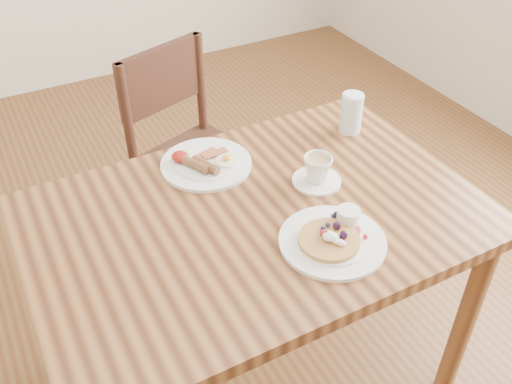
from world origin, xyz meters
The scene contains 7 objects.
ground centered at (0.00, 0.00, 0.00)m, with size 5.00×5.00×0.00m, color brown.
dining_table centered at (0.00, 0.00, 0.65)m, with size 1.20×0.80×0.75m.
chair_far centered at (0.09, 0.71, 0.49)m, with size 0.53×0.53×0.88m.
pancake_plate centered at (0.12, -0.19, 0.76)m, with size 0.27×0.27×0.06m.
breakfast_plate centered at (-0.03, 0.26, 0.76)m, with size 0.27×0.27×0.04m.
teacup_saucer centered at (0.22, 0.04, 0.79)m, with size 0.14×0.14×0.09m.
water_glass centered at (0.46, 0.22, 0.82)m, with size 0.07×0.07×0.13m, color silver.
Camera 1 is at (-0.55, -1.02, 1.73)m, focal length 40.00 mm.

